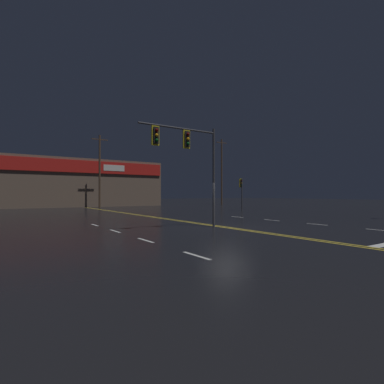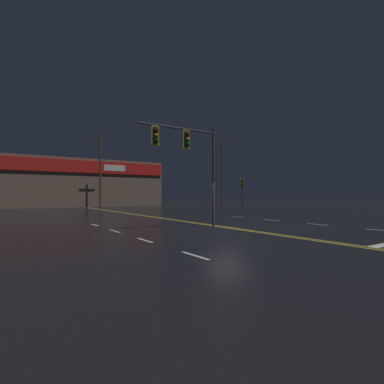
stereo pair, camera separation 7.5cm
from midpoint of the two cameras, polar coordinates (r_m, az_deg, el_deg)
name	(u,v)px [view 1 (the left image)]	position (r m, az deg, el deg)	size (l,w,h in m)	color
ground_plane	(226,227)	(16.90, 6.41, -6.72)	(200.00, 200.00, 0.00)	black
road_markings	(265,229)	(16.56, 13.53, -6.83)	(17.06, 60.00, 0.01)	gold
traffic_signal_median	(186,149)	(16.17, -1.32, 8.17)	(4.71, 0.36, 5.59)	#38383D
traffic_signal_corner_northeast	(241,187)	(34.17, 9.31, 0.92)	(0.42, 0.36, 3.62)	#38383D
building_backdrop	(76,184)	(50.23, -21.25, 1.50)	(24.63, 10.23, 7.03)	brown
utility_pole_row	(105,169)	(43.34, -16.24, 4.28)	(47.83, 0.26, 11.62)	#4C3828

